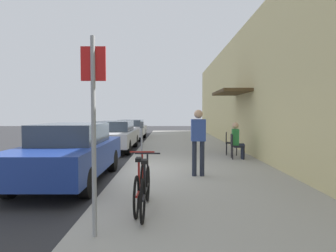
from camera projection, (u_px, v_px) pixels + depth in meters
The scene contains 14 objects.
ground_plane at pixel (121, 173), 8.21m from camera, with size 60.00×60.00×0.00m, color #2D2D30.
sidewalk_slab at pixel (193, 160), 10.20m from camera, with size 4.50×32.00×0.12m, color #9E9B93.
building_facade at pixel (261, 86), 10.09m from camera, with size 1.40×32.00×5.38m.
parked_car_0 at pixel (71, 152), 7.18m from camera, with size 1.80×4.40×1.46m.
parked_car_1 at pixel (115, 135), 13.13m from camera, with size 1.80×4.40×1.37m.
parked_car_2 at pixel (131, 129), 18.76m from camera, with size 1.80×4.40×1.29m.
parking_meter at pixel (142, 138), 9.87m from camera, with size 0.12×0.10×1.32m.
street_sign at pixel (94, 121), 3.68m from camera, with size 0.32×0.06×2.60m.
bicycle_0 at pixel (146, 189), 4.69m from camera, with size 0.46×1.71×0.90m.
bicycle_1 at pixel (140, 186), 4.89m from camera, with size 0.46×1.71×0.90m.
cafe_chair_0 at pixel (236, 145), 10.07m from camera, with size 0.48×0.48×0.87m.
seated_patron_0 at pixel (238, 139), 10.05m from camera, with size 0.46×0.39×1.29m.
cafe_chair_1 at pixel (230, 142), 11.02m from camera, with size 0.53×0.53×0.87m.
pedestrian_standing at pixel (199, 137), 7.28m from camera, with size 0.36×0.22×1.70m.
Camera 1 is at (1.36, -8.14, 1.74)m, focal length 30.49 mm.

